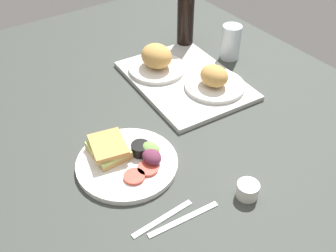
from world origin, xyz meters
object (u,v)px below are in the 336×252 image
Objects in this scene: plate_with_salad at (127,159)px; soda_bottle at (186,19)px; espresso_cup at (248,190)px; bread_plate_near at (157,61)px; knife at (184,219)px; drinking_glass at (231,42)px; bread_plate_far at (214,81)px; serving_tray at (185,80)px; fork at (163,218)px.

plate_with_salad is 1.21× the size of soda_bottle.
soda_bottle is at bearing 154.87° from espresso_cup.
soda_bottle is (-10.67, 20.43, 5.97)cm from bread_plate_near.
espresso_cup is at bearing -5.15° from knife.
espresso_cup is at bearing -37.88° from drinking_glass.
knife is at bearing -27.88° from bread_plate_near.
knife is (67.53, -50.50, -11.07)cm from soda_bottle.
bread_plate_near is 3.57× the size of espresso_cup.
espresso_cup is (59.93, -12.68, -3.35)cm from bread_plate_near.
plate_with_salad is (12.88, -41.19, -2.63)cm from bread_plate_far.
drinking_glass is at bearing 99.17° from serving_tray.
drinking_glass is (-26.83, 60.65, 4.76)cm from plate_with_salad.
serving_tray is 28.11cm from soda_bottle.
drinking_glass is at bearing 125.63° from bread_plate_far.
soda_bottle reaches higher than knife.
plate_with_salad is at bearing -57.88° from serving_tray.
bread_plate_near is 46.01cm from plate_with_salad.
espresso_cup is at bearing -11.95° from bread_plate_near.
plate_with_salad is at bearing -66.14° from drinking_glass.
plate_with_salad reaches higher than espresso_cup.
espresso_cup is 0.33× the size of fork.
bread_plate_near reaches higher than espresso_cup.
plate_with_salad is 32.79cm from espresso_cup.
fork is 5.00cm from knife.
espresso_cup is 0.29× the size of knife.
bread_plate_near reaches higher than fork.
plate_with_salad is 4.91× the size of espresso_cup.
soda_bottle is (-17.03, -8.56, 4.82)cm from drinking_glass.
bread_plate_near is 61.35cm from espresso_cup.
fork is at bearing -32.32° from bread_plate_near.
drinking_glass is 79.20cm from fork.
serving_tray reaches higher than knife.
bread_plate_near is 29.70cm from drinking_glass.
knife is at bearing 3.83° from plate_with_salad.
drinking_glass is at bearing 113.86° from plate_with_salad.
fork is at bearing -6.67° from plate_with_salad.
espresso_cup is (53.57, -41.67, -4.51)cm from drinking_glass.
espresso_cup is (39.62, -22.21, -2.38)cm from bread_plate_far.
fork is (43.60, -38.95, -0.55)cm from serving_tray.
fork is (53.86, -34.07, -5.10)cm from bread_plate_near.
knife is (56.86, -30.07, -5.10)cm from bread_plate_near.
bread_plate_far reaches higher than espresso_cup.
serving_tray is 52.70cm from espresso_cup.
bread_plate_near reaches higher than knife.
plate_with_salad is at bearing -72.63° from bread_plate_far.
drinking_glass is at bearing 45.40° from knife.
knife is at bearing -36.79° from soda_bottle.
bread_plate_far is (10.06, 4.65, 3.58)cm from serving_tray.
bread_plate_far is 33.57cm from soda_bottle.
bread_plate_near is at bearing 66.99° from knife.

